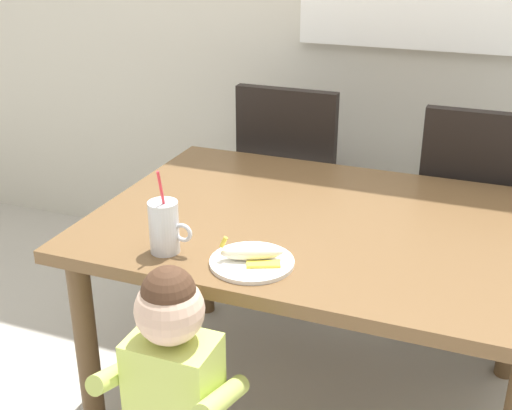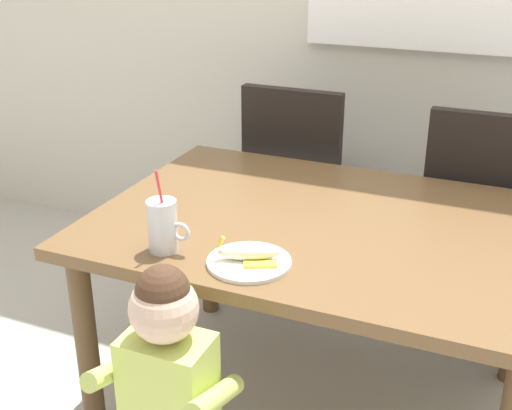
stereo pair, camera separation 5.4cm
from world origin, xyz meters
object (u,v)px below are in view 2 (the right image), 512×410
Objects in this scene: dining_table at (321,246)px; dining_chair_left at (299,178)px; dining_chair_right at (480,212)px; milk_cup at (163,229)px; toddler_standing at (168,377)px; peeled_banana at (250,253)px; snack_plate at (249,262)px.

dining_chair_left is (-0.33, 0.74, -0.09)m from dining_table.
dining_table is 0.82m from dining_chair_left.
dining_table is 0.81m from dining_chair_right.
dining_chair_right is at bearing 53.49° from milk_cup.
dining_chair_left is 1.14m from milk_cup.
dining_table is 0.68m from toddler_standing.
dining_table is 1.45× the size of dining_chair_left.
dining_table is at bearing 46.48° from milk_cup.
toddler_standing reaches higher than peeled_banana.
dining_chair_right is at bearing 65.01° from toddler_standing.
toddler_standing is 0.37m from snack_plate.
dining_table is 5.56× the size of milk_cup.
dining_chair_left is 1.00× the size of dining_chair_right.
dining_table is 0.53m from milk_cup.
dining_chair_left reaches higher than dining_table.
dining_chair_left is 1.13m from peeled_banana.
milk_cup is at bearing -133.52° from dining_table.
dining_chair_right reaches higher than snack_plate.
dining_table is 6.06× the size of snack_plate.
dining_chair_right is at bearing 63.12° from snack_plate.
dining_table is 0.38m from peeled_banana.
dining_chair_left and dining_chair_right have the same top height.
snack_plate is 1.31× the size of peeled_banana.
toddler_standing is 4.77× the size of peeled_banana.
peeled_banana is at bearing 72.33° from toddler_standing.
milk_cup is at bearing -176.12° from snack_plate.
dining_chair_right is at bearing 175.16° from dining_chair_left.
peeled_banana is (0.24, -1.09, 0.21)m from dining_chair_left.
peeled_banana reaches higher than snack_plate.
dining_chair_right is at bearing 63.02° from peeled_banana.
dining_chair_left is 1.15× the size of toddler_standing.
dining_table is 1.45× the size of dining_chair_right.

